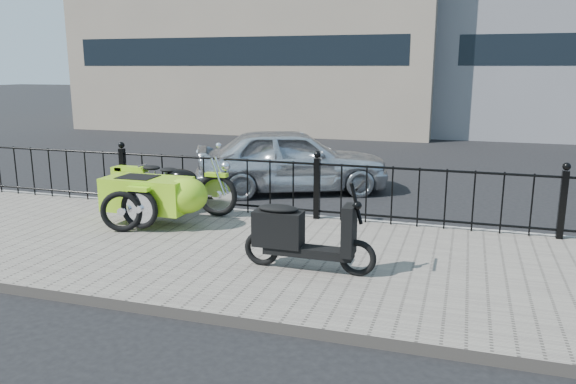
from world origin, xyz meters
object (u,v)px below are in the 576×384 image
(motorcycle_sidecar, at_px, (163,193))
(spare_tire, at_px, (121,212))
(sedan_car, at_px, (292,160))
(scooter, at_px, (299,235))

(motorcycle_sidecar, height_order, spare_tire, motorcycle_sidecar)
(spare_tire, bearing_deg, sedan_car, 70.26)
(spare_tire, relative_size, sedan_car, 0.16)
(motorcycle_sidecar, relative_size, sedan_car, 0.60)
(sedan_car, bearing_deg, scooter, 174.29)
(motorcycle_sidecar, bearing_deg, sedan_car, 71.84)
(sedan_car, bearing_deg, spare_tire, 136.20)
(spare_tire, height_order, sedan_car, sedan_car)
(motorcycle_sidecar, relative_size, spare_tire, 3.75)
(scooter, bearing_deg, spare_tire, 166.47)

